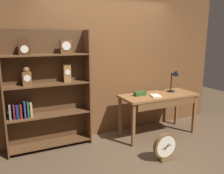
# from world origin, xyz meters

# --- Properties ---
(ground_plane) EXTENTS (10.00, 10.00, 0.00)m
(ground_plane) POSITION_xyz_m (0.00, 0.00, 0.00)
(ground_plane) COLOR brown
(back_wood_panel) EXTENTS (4.80, 0.05, 2.60)m
(back_wood_panel) POSITION_xyz_m (0.00, 1.32, 1.30)
(back_wood_panel) COLOR brown
(back_wood_panel) RESTS_ON ground
(bookshelf) EXTENTS (1.34, 0.30, 1.94)m
(bookshelf) POSITION_xyz_m (-1.19, 1.15, 0.98)
(bookshelf) COLOR brown
(bookshelf) RESTS_ON ground
(workbench) EXTENTS (1.44, 0.60, 0.78)m
(workbench) POSITION_xyz_m (0.78, 0.79, 0.69)
(workbench) COLOR brown
(workbench) RESTS_ON ground
(desk_lamp) EXTENTS (0.21, 0.21, 0.45)m
(desk_lamp) POSITION_xyz_m (1.17, 0.86, 1.07)
(desk_lamp) COLOR black
(desk_lamp) RESTS_ON workbench
(toolbox_small) EXTENTS (0.22, 0.10, 0.07)m
(toolbox_small) POSITION_xyz_m (0.42, 0.89, 0.82)
(toolbox_small) COLOR #2D5123
(toolbox_small) RESTS_ON workbench
(open_repair_manual) EXTENTS (0.22, 0.26, 0.02)m
(open_repair_manual) POSITION_xyz_m (0.64, 0.71, 0.80)
(open_repair_manual) COLOR silver
(open_repair_manual) RESTS_ON workbench
(round_clock_large) EXTENTS (0.39, 0.11, 0.43)m
(round_clock_large) POSITION_xyz_m (0.30, -0.03, 0.22)
(round_clock_large) COLOR brown
(round_clock_large) RESTS_ON ground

